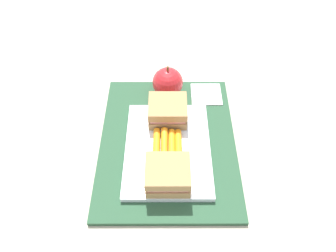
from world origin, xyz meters
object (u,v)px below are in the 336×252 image
object	(u,v)px
carrot_sticks_bundle	(168,145)
apple	(167,82)
sandwich_half_right	(168,111)
food_tray	(168,148)
sandwich_half_left	(168,175)
paper_napkin	(206,94)

from	to	relation	value
carrot_sticks_bundle	apple	xyz separation A→B (m)	(0.16, 0.00, 0.02)
sandwich_half_right	apple	bearing A→B (deg)	1.89
food_tray	sandwich_half_right	distance (m)	0.08
food_tray	sandwich_half_right	bearing A→B (deg)	0.00
food_tray	sandwich_half_left	size ratio (longest dim) A/B	2.88
apple	sandwich_half_left	bearing A→B (deg)	-179.33
sandwich_half_left	apple	size ratio (longest dim) A/B	0.99
sandwich_half_right	apple	world-z (taller)	apple
sandwich_half_left	apple	bearing A→B (deg)	0.67
food_tray	carrot_sticks_bundle	world-z (taller)	carrot_sticks_bundle
food_tray	apple	bearing A→B (deg)	0.99
apple	paper_napkin	bearing A→B (deg)	-92.60
sandwich_half_left	paper_napkin	size ratio (longest dim) A/B	1.14
food_tray	paper_napkin	xyz separation A→B (m)	(0.16, -0.09, -0.00)
sandwich_half_right	paper_napkin	distance (m)	0.13
food_tray	apple	xyz separation A→B (m)	(0.16, 0.00, 0.03)
sandwich_half_left	carrot_sticks_bundle	xyz separation A→B (m)	(0.08, -0.00, -0.01)
carrot_sticks_bundle	food_tray	bearing A→B (deg)	7.85
apple	paper_napkin	world-z (taller)	apple
food_tray	paper_napkin	size ratio (longest dim) A/B	3.29
sandwich_half_right	carrot_sticks_bundle	world-z (taller)	sandwich_half_right
sandwich_half_left	paper_napkin	distance (m)	0.26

